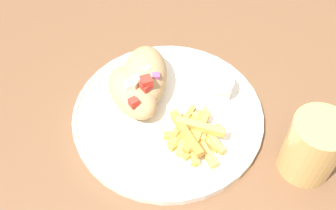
{
  "coord_description": "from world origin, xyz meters",
  "views": [
    {
      "loc": [
        0.27,
        -0.25,
        1.24
      ],
      "look_at": [
        -0.02,
        0.01,
        0.74
      ],
      "focal_mm": 42.0,
      "sensor_mm": 36.0,
      "label": 1
    }
  ],
  "objects": [
    {
      "name": "sauce_ramekin",
      "position": [
        0.0,
        0.1,
        0.74
      ],
      "size": [
        0.06,
        0.06,
        0.03
      ],
      "color": "white",
      "rests_on": "plate"
    },
    {
      "name": "pita_sandwich_far",
      "position": [
        -0.09,
        0.02,
        0.75
      ],
      "size": [
        0.15,
        0.15,
        0.07
      ],
      "rotation": [
        0.0,
        0.0,
        -0.75
      ],
      "color": "tan",
      "rests_on": "plate"
    },
    {
      "name": "fries_pile",
      "position": [
        0.04,
        0.01,
        0.73
      ],
      "size": [
        0.11,
        0.1,
        0.03
      ],
      "color": "gold",
      "rests_on": "plate"
    },
    {
      "name": "table",
      "position": [
        0.0,
        0.0,
        0.65
      ],
      "size": [
        1.53,
        1.53,
        0.71
      ],
      "color": "brown",
      "rests_on": "ground_plane"
    },
    {
      "name": "water_glass",
      "position": [
        0.19,
        0.1,
        0.75
      ],
      "size": [
        0.08,
        0.08,
        0.11
      ],
      "color": "tan",
      "rests_on": "table"
    },
    {
      "name": "pita_sandwich_near",
      "position": [
        -0.08,
        -0.02,
        0.75
      ],
      "size": [
        0.13,
        0.09,
        0.06
      ],
      "rotation": [
        0.0,
        0.0,
        -0.21
      ],
      "color": "tan",
      "rests_on": "plate"
    },
    {
      "name": "plate",
      "position": [
        -0.02,
        0.01,
        0.72
      ],
      "size": [
        0.32,
        0.32,
        0.02
      ],
      "color": "white",
      "rests_on": "table"
    }
  ]
}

